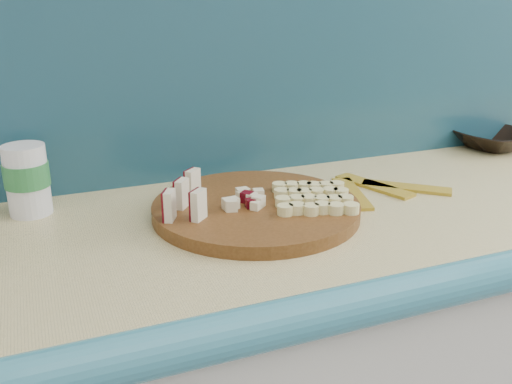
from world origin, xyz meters
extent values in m
cube|color=silver|center=(0.10, 1.50, 0.44)|extent=(2.20, 0.60, 0.88)
cube|color=teal|center=(0.10, 1.79, 1.16)|extent=(2.20, 0.02, 0.50)
cylinder|color=#47280F|center=(-0.47, 1.54, 0.92)|extent=(0.48, 0.48, 0.02)
cube|color=beige|center=(-0.64, 1.52, 0.96)|extent=(0.02, 0.03, 0.05)
cube|color=#4B050E|center=(-0.64, 1.52, 0.96)|extent=(0.01, 0.03, 0.05)
cube|color=beige|center=(-0.60, 1.57, 0.96)|extent=(0.02, 0.03, 0.05)
cube|color=#4B050E|center=(-0.61, 1.57, 0.96)|extent=(0.01, 0.03, 0.05)
cube|color=beige|center=(-0.57, 1.61, 0.96)|extent=(0.02, 0.03, 0.05)
cube|color=#4B050E|center=(-0.58, 1.62, 0.96)|extent=(0.01, 0.03, 0.05)
cube|color=beige|center=(-0.59, 1.50, 0.96)|extent=(0.02, 0.03, 0.05)
cube|color=#4B050E|center=(-0.60, 1.50, 0.96)|extent=(0.01, 0.03, 0.05)
cube|color=#F6EDC5|center=(-0.49, 1.54, 0.94)|extent=(0.02, 0.02, 0.02)
cube|color=#F6EDC5|center=(-0.48, 1.55, 0.94)|extent=(0.02, 0.02, 0.02)
cube|color=#4B050E|center=(-0.48, 1.56, 0.94)|extent=(0.02, 0.02, 0.02)
cube|color=#F6EDC5|center=(-0.49, 1.56, 0.94)|extent=(0.02, 0.02, 0.02)
cube|color=#F6EDC5|center=(-0.50, 1.56, 0.94)|extent=(0.02, 0.02, 0.02)
cube|color=#F6EDC5|center=(-0.51, 1.57, 0.94)|extent=(0.02, 0.02, 0.02)
cube|color=#F6EDC5|center=(-0.51, 1.55, 0.94)|extent=(0.02, 0.02, 0.02)
cube|color=#F6EDC5|center=(-0.51, 1.54, 0.94)|extent=(0.02, 0.02, 0.02)
cube|color=#4B050E|center=(-0.51, 1.53, 0.94)|extent=(0.02, 0.02, 0.02)
cube|color=#F6EDC5|center=(-0.50, 1.53, 0.94)|extent=(0.02, 0.02, 0.02)
cube|color=#F6EDC5|center=(-0.49, 1.53, 0.94)|extent=(0.02, 0.02, 0.02)
cube|color=#F6EDC5|center=(-0.49, 1.54, 0.94)|extent=(0.02, 0.02, 0.02)
cylinder|color=#E4DA8B|center=(-0.45, 1.47, 0.94)|extent=(0.03, 0.03, 0.02)
cylinder|color=#E4DA8B|center=(-0.43, 1.46, 0.94)|extent=(0.03, 0.03, 0.02)
cylinder|color=#E4DA8B|center=(-0.41, 1.46, 0.94)|extent=(0.03, 0.03, 0.02)
cylinder|color=#E4DA8B|center=(-0.38, 1.45, 0.94)|extent=(0.03, 0.03, 0.02)
cylinder|color=#E4DA8B|center=(-0.36, 1.44, 0.94)|extent=(0.03, 0.03, 0.02)
cylinder|color=#E4DA8B|center=(-0.34, 1.43, 0.94)|extent=(0.03, 0.03, 0.02)
cylinder|color=#E4DA8B|center=(-0.44, 1.51, 0.94)|extent=(0.03, 0.03, 0.02)
cylinder|color=#E4DA8B|center=(-0.41, 1.50, 0.94)|extent=(0.03, 0.03, 0.02)
cylinder|color=#E4DA8B|center=(-0.39, 1.49, 0.94)|extent=(0.03, 0.03, 0.02)
cylinder|color=#E4DA8B|center=(-0.37, 1.48, 0.94)|extent=(0.03, 0.03, 0.02)
cylinder|color=#E4DA8B|center=(-0.35, 1.48, 0.94)|extent=(0.03, 0.03, 0.02)
cylinder|color=#E4DA8B|center=(-0.33, 1.47, 0.94)|extent=(0.03, 0.03, 0.02)
cylinder|color=#E4DA8B|center=(-0.42, 1.54, 0.94)|extent=(0.03, 0.03, 0.02)
cylinder|color=#E4DA8B|center=(-0.40, 1.53, 0.94)|extent=(0.03, 0.03, 0.02)
cylinder|color=#E4DA8B|center=(-0.38, 1.53, 0.94)|extent=(0.03, 0.03, 0.02)
cylinder|color=#E4DA8B|center=(-0.36, 1.52, 0.94)|extent=(0.03, 0.03, 0.02)
cylinder|color=#E4DA8B|center=(-0.34, 1.51, 0.94)|extent=(0.03, 0.03, 0.02)
cylinder|color=#E4DA8B|center=(-0.32, 1.50, 0.94)|extent=(0.03, 0.03, 0.02)
cylinder|color=#E4DA8B|center=(-0.41, 1.58, 0.94)|extent=(0.03, 0.03, 0.02)
cylinder|color=#E4DA8B|center=(-0.39, 1.57, 0.94)|extent=(0.03, 0.03, 0.02)
cylinder|color=#E4DA8B|center=(-0.37, 1.56, 0.94)|extent=(0.03, 0.03, 0.02)
cylinder|color=#E4DA8B|center=(-0.35, 1.56, 0.94)|extent=(0.03, 0.03, 0.02)
cylinder|color=#E4DA8B|center=(-0.33, 1.55, 0.94)|extent=(0.03, 0.03, 0.02)
cylinder|color=#E4DA8B|center=(-0.31, 1.54, 0.94)|extent=(0.03, 0.03, 0.02)
imported|color=black|center=(0.25, 1.73, 0.93)|extent=(0.22, 0.22, 0.05)
cylinder|color=silver|center=(-0.85, 1.70, 0.97)|extent=(0.07, 0.07, 0.13)
cylinder|color=#2D7C3D|center=(-0.85, 1.70, 0.98)|extent=(0.08, 0.08, 0.04)
cube|color=gold|center=(-0.26, 1.56, 0.91)|extent=(0.09, 0.18, 0.01)
cube|color=gold|center=(-0.19, 1.59, 0.91)|extent=(0.10, 0.18, 0.01)
cube|color=gold|center=(-0.14, 1.55, 0.91)|extent=(0.16, 0.14, 0.01)
camera|label=1|loc=(-0.83, 0.65, 1.30)|focal=40.00mm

